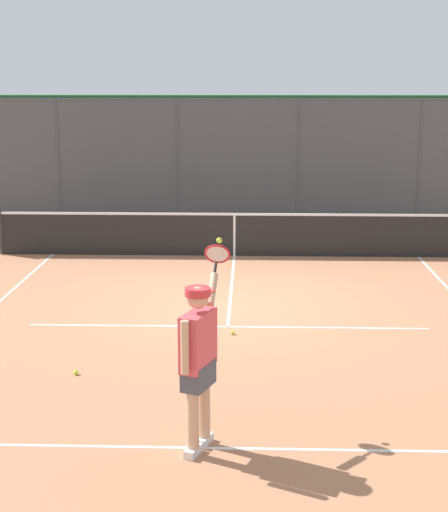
{
  "coord_description": "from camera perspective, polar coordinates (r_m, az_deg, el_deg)",
  "views": [
    {
      "loc": [
        -0.33,
        12.97,
        3.84
      ],
      "look_at": [
        0.08,
        0.71,
        1.05
      ],
      "focal_mm": 54.78,
      "sensor_mm": 36.0,
      "label": 1
    }
  ],
  "objects": [
    {
      "name": "fence_backdrop",
      "position": [
        22.03,
        1.03,
        7.21
      ],
      "size": [
        19.39,
        1.37,
        3.41
      ],
      "color": "#474C51",
      "rests_on": "ground"
    },
    {
      "name": "tennis_ball_near_net",
      "position": [
        12.05,
        0.63,
        -5.61
      ],
      "size": [
        0.07,
        0.07,
        0.07
      ],
      "primitive_type": "sphere",
      "color": "#D6E042",
      "rests_on": "ground"
    },
    {
      "name": "tennis_ball_near_baseline",
      "position": [
        10.66,
        -10.76,
        -8.35
      ],
      "size": [
        0.07,
        0.07,
        0.07
      ],
      "primitive_type": "sphere",
      "color": "#CCDB33",
      "rests_on": "ground"
    },
    {
      "name": "court_line_markings",
      "position": [
        12.12,
        0.24,
        -5.65
      ],
      "size": [
        8.19,
        9.31,
        0.01
      ],
      "color": "white",
      "rests_on": "ground"
    },
    {
      "name": "tennis_player",
      "position": [
        8.13,
        -1.87,
        -7.16
      ],
      "size": [
        0.51,
        1.44,
        2.08
      ],
      "rotation": [
        0.0,
        0.0,
        -1.94
      ],
      "color": "silver",
      "rests_on": "ground"
    },
    {
      "name": "tennis_net",
      "position": [
        17.25,
        0.76,
        1.62
      ],
      "size": [
        10.53,
        0.09,
        1.07
      ],
      "color": "#2D2D2D",
      "rests_on": "ground"
    },
    {
      "name": "ground_plane",
      "position": [
        13.53,
        0.42,
        -3.67
      ],
      "size": [
        60.0,
        60.0,
        0.0
      ],
      "primitive_type": "plane",
      "color": "#B27551"
    }
  ]
}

